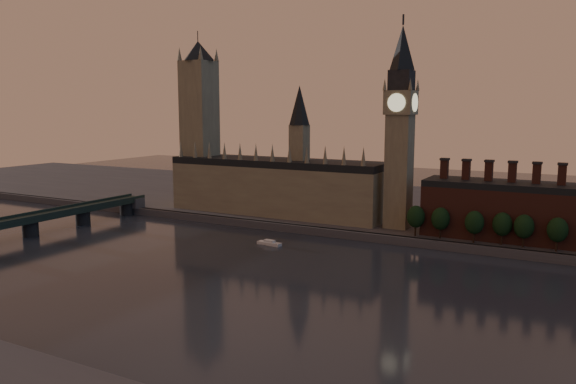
% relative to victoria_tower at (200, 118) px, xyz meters
% --- Properties ---
extents(ground, '(900.00, 900.00, 0.00)m').
position_rel_victoria_tower_xyz_m(ground, '(120.00, -115.00, -59.09)').
color(ground, black).
rests_on(ground, ground).
extents(north_bank, '(900.00, 182.00, 4.00)m').
position_rel_victoria_tower_xyz_m(north_bank, '(120.00, 63.04, -57.09)').
color(north_bank, '#46464B').
rests_on(north_bank, ground).
extents(palace_of_westminster, '(130.00, 30.30, 74.00)m').
position_rel_victoria_tower_xyz_m(palace_of_westminster, '(55.59, -0.09, -37.46)').
color(palace_of_westminster, gray).
rests_on(palace_of_westminster, north_bank).
extents(victoria_tower, '(24.00, 24.00, 108.00)m').
position_rel_victoria_tower_xyz_m(victoria_tower, '(0.00, 0.00, 0.00)').
color(victoria_tower, gray).
rests_on(victoria_tower, north_bank).
extents(big_ben, '(15.00, 15.00, 107.00)m').
position_rel_victoria_tower_xyz_m(big_ben, '(130.00, -5.00, -2.26)').
color(big_ben, gray).
rests_on(big_ben, north_bank).
extents(chimney_block, '(110.00, 25.00, 37.00)m').
position_rel_victoria_tower_xyz_m(chimney_block, '(200.00, -5.00, -41.27)').
color(chimney_block, '#5C2C23').
rests_on(chimney_block, north_bank).
extents(embankment_tree_0, '(8.60, 8.60, 14.88)m').
position_rel_victoria_tower_xyz_m(embankment_tree_0, '(143.81, -20.47, -45.62)').
color(embankment_tree_0, black).
rests_on(embankment_tree_0, north_bank).
extents(embankment_tree_1, '(8.60, 8.60, 14.88)m').
position_rel_victoria_tower_xyz_m(embankment_tree_1, '(155.49, -19.91, -45.62)').
color(embankment_tree_1, black).
rests_on(embankment_tree_1, north_bank).
extents(embankment_tree_2, '(8.60, 8.60, 14.88)m').
position_rel_victoria_tower_xyz_m(embankment_tree_2, '(171.25, -21.41, -45.62)').
color(embankment_tree_2, black).
rests_on(embankment_tree_2, north_bank).
extents(embankment_tree_3, '(8.60, 8.60, 14.88)m').
position_rel_victoria_tower_xyz_m(embankment_tree_3, '(183.03, -19.53, -45.62)').
color(embankment_tree_3, black).
rests_on(embankment_tree_3, north_bank).
extents(embankment_tree_4, '(8.60, 8.60, 14.88)m').
position_rel_victoria_tower_xyz_m(embankment_tree_4, '(192.19, -20.31, -45.62)').
color(embankment_tree_4, black).
rests_on(embankment_tree_4, north_bank).
extents(embankment_tree_5, '(8.60, 8.60, 14.88)m').
position_rel_victoria_tower_xyz_m(embankment_tree_5, '(205.62, -20.95, -45.62)').
color(embankment_tree_5, black).
rests_on(embankment_tree_5, north_bank).
extents(river_boat, '(12.65, 4.57, 2.48)m').
position_rel_victoria_tower_xyz_m(river_boat, '(82.62, -55.73, -58.14)').
color(river_boat, silver).
rests_on(river_boat, ground).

